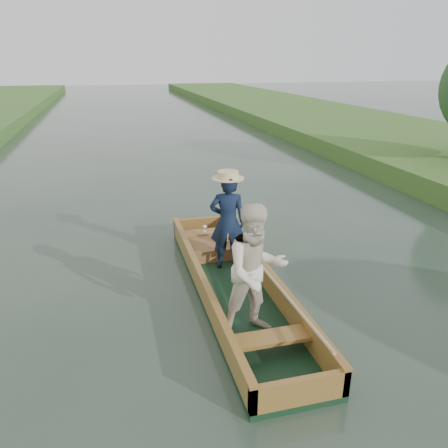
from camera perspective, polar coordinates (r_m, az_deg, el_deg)
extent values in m
plane|color=#283D30|center=(6.86, 1.29, -9.18)|extent=(120.00, 120.00, 0.00)
cube|color=black|center=(6.84, 1.30, -8.89)|extent=(1.10, 5.00, 0.08)
cube|color=olive|center=(6.63, -2.97, -7.93)|extent=(0.08, 5.00, 0.32)
cube|color=olive|center=(6.88, 5.42, -6.87)|extent=(0.08, 5.00, 0.32)
cube|color=olive|center=(8.92, -3.05, -0.17)|extent=(1.10, 0.08, 0.32)
cube|color=olive|center=(4.84, 9.93, -20.73)|extent=(1.10, 0.08, 0.32)
cube|color=olive|center=(6.55, -3.00, -6.55)|extent=(0.10, 5.00, 0.04)
cube|color=olive|center=(6.80, 5.48, -5.53)|extent=(0.10, 5.00, 0.04)
cube|color=olive|center=(8.39, -2.27, -1.11)|extent=(0.94, 0.30, 0.05)
cube|color=olive|center=(5.42, 6.14, -14.56)|extent=(0.94, 0.30, 0.05)
imported|color=#101A33|center=(7.19, 0.49, 0.24)|extent=(0.68, 0.54, 1.64)
cylinder|color=beige|center=(6.96, 0.51, 6.27)|extent=(0.52, 0.52, 0.12)
imported|color=beige|center=(5.45, 4.17, -6.19)|extent=(0.92, 0.76, 1.75)
cube|color=brown|center=(8.02, -2.33, -3.01)|extent=(0.85, 0.90, 0.22)
sphere|color=#A67D57|center=(7.91, -0.16, -1.61)|extent=(0.21, 0.21, 0.21)
sphere|color=#A67D57|center=(7.84, -0.14, -0.59)|extent=(0.15, 0.15, 0.15)
sphere|color=#A67D57|center=(7.80, -0.54, -0.17)|extent=(0.06, 0.06, 0.06)
sphere|color=#A67D57|center=(7.83, 0.26, -0.10)|extent=(0.06, 0.06, 0.06)
sphere|color=#A67D57|center=(7.79, -0.03, -0.86)|extent=(0.06, 0.06, 0.06)
sphere|color=#A67D57|center=(7.86, -0.77, -1.52)|extent=(0.07, 0.07, 0.07)
sphere|color=#A67D57|center=(7.90, 0.53, -1.39)|extent=(0.07, 0.07, 0.07)
sphere|color=#A67D57|center=(7.90, -0.46, -2.31)|extent=(0.08, 0.08, 0.08)
sphere|color=#A67D57|center=(7.93, 0.26, -2.24)|extent=(0.08, 0.08, 0.08)
cylinder|color=silver|center=(8.37, -2.53, -0.94)|extent=(0.07, 0.07, 0.01)
cylinder|color=silver|center=(8.35, -2.54, -0.69)|extent=(0.01, 0.01, 0.08)
ellipsoid|color=silver|center=(8.33, -2.54, -0.34)|extent=(0.09, 0.09, 0.05)
cylinder|color=tan|center=(6.40, 6.14, -6.95)|extent=(0.04, 3.79, 0.18)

